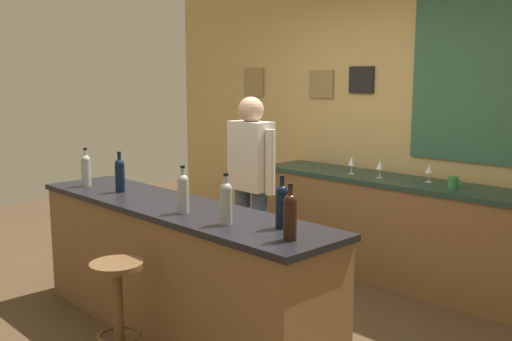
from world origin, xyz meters
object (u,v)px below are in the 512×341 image
Objects in this scene: bar_stool at (118,297)px; coffee_mug at (453,183)px; wine_bottle_c at (183,192)px; wine_bottle_d at (226,202)px; wine_bottle_a at (86,169)px; wine_glass_c at (429,169)px; wine_bottle_f at (290,215)px; wine_glass_b at (380,166)px; wine_glass_a at (352,162)px; wine_bottle_e at (282,205)px; bartender at (251,180)px; wine_bottle_b at (120,174)px.

bar_stool is 2.72m from coffee_mug.
wine_bottle_c and wine_bottle_d have the same top height.
wine_glass_c is at bearing 51.87° from wine_bottle_a.
wine_bottle_f reaches higher than wine_glass_b.
wine_glass_a is at bearing 107.31° from wine_bottle_d.
wine_glass_b is (-0.83, 2.06, -0.05)m from wine_bottle_f.
wine_glass_b is at bearing 108.21° from wine_bottle_e.
wine_bottle_d and wine_bottle_e have the same top height.
bartender is 5.29× the size of wine_bottle_a.
bar_stool is 2.61m from wine_glass_a.
coffee_mug is (0.34, 2.09, -0.11)m from wine_bottle_d.
wine_glass_a is at bearing 116.01° from wine_bottle_e.
bartender is at bearing 143.42° from wine_bottle_f.
wine_bottle_e is (0.69, 0.18, 0.00)m from wine_bottle_c.
bartender is at bearing 68.36° from wine_bottle_b.
wine_bottle_f is (0.96, 0.48, 0.60)m from bar_stool.
bar_stool is 2.22× the size of wine_bottle_b.
wine_glass_c is at bearing 78.70° from bar_stool.
bar_stool is at bearing -153.13° from wine_bottle_f.
wine_bottle_f is at bearing 2.94° from wine_bottle_d.
wine_glass_a is (-0.93, 1.91, -0.05)m from wine_bottle_e.
wine_bottle_e is (0.75, 0.64, 0.60)m from bar_stool.
wine_bottle_e is 2.01m from wine_glass_b.
wine_glass_b is (0.55, 1.03, 0.07)m from bartender.
bartender is 1.72m from wine_bottle_f.
wine_glass_b is at bearing -162.84° from wine_glass_c.
wine_glass_b is (0.13, 2.54, 0.55)m from bar_stool.
wine_glass_c is 0.31m from coffee_mug.
bar_stool is at bearing -74.39° from bartender.
wine_bottle_c reaches higher than wine_glass_b.
wine_bottle_f is (1.77, -0.04, 0.00)m from wine_bottle_b.
bartender reaches higher than wine_bottle_f.
wine_bottle_b is at bearing 178.76° from wine_bottle_f.
bartender is at bearing 143.42° from wine_bottle_e.
wine_bottle_d is 1.97× the size of wine_glass_b.
wine_bottle_a is at bearing -179.81° from wine_bottle_d.
coffee_mug is (0.28, -0.12, -0.06)m from wine_glass_c.
wine_bottle_e reaches higher than coffee_mug.
wine_bottle_a is at bearing -126.62° from bartender.
wine_glass_c is (0.41, 0.13, 0.00)m from wine_glass_b.
bar_stool is at bearing -86.05° from wine_glass_a.
wine_bottle_e is 2.12m from wine_glass_a.
wine_bottle_a reaches higher than wine_glass_c.
wine_bottle_b is at bearing 175.42° from wine_bottle_c.
wine_bottle_f reaches higher than coffee_mug.
wine_bottle_a is at bearing -174.72° from wine_bottle_e.
bar_stool is at bearing -101.30° from wine_glass_c.
wine_bottle_a is at bearing -122.52° from wine_glass_b.
wine_bottle_d is (1.68, 0.01, 0.00)m from wine_bottle_a.
wine_glass_a is at bearing -169.89° from wine_glass_c.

